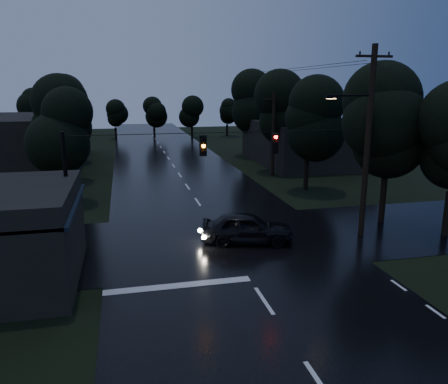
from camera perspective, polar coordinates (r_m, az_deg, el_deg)
name	(u,v)px	position (r m, az deg, el deg)	size (l,w,h in m)	color
main_road	(180,175)	(40.46, -5.82, 2.19)	(12.00, 120.00, 0.02)	black
cross_street	(223,240)	(23.31, -0.13, -6.28)	(60.00, 9.00, 0.02)	black
building_far_right	(305,142)	(47.66, 10.52, 6.42)	(10.00, 14.00, 4.40)	black
building_far_left	(35,140)	(50.51, -23.46, 6.27)	(10.00, 16.00, 5.00)	black
utility_pole_main	(366,140)	(23.95, 18.10, 6.53)	(3.50, 0.30, 10.00)	black
utility_pole_far	(273,133)	(39.84, 6.46, 7.64)	(2.00, 0.30, 7.50)	black
anchor_pole_left	(68,198)	(21.13, -19.75, -0.69)	(0.18, 0.18, 6.00)	black
span_signals	(239,144)	(21.25, 1.94, 6.35)	(15.00, 0.37, 1.12)	black
tree_corner_near	(390,122)	(26.94, 20.81, 8.60)	(4.48, 4.48, 9.44)	black
tree_left_a	(60,128)	(31.77, -20.60, 7.87)	(3.92, 3.92, 8.26)	black
tree_left_b	(65,115)	(39.73, -20.07, 9.42)	(4.20, 4.20, 8.85)	black
tree_left_c	(70,106)	(49.71, -19.46, 10.56)	(4.48, 4.48, 9.44)	black
tree_right_a	(309,118)	(34.39, 11.00, 9.47)	(4.20, 4.20, 8.85)	black
tree_right_b	(280,108)	(42.01, 7.32, 10.81)	(4.48, 4.48, 9.44)	black
tree_right_c	(255,101)	(51.66, 4.08, 11.78)	(4.76, 4.76, 10.03)	black
car	(247,228)	(22.74, 3.05, -4.67)	(1.90, 4.72, 1.61)	black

